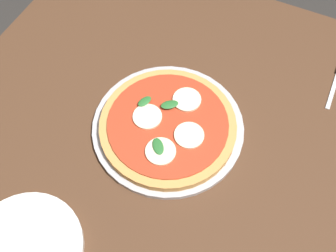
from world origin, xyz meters
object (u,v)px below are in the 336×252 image
Objects in this scene: dining_table at (168,200)px; pizza at (168,125)px; serving_tray at (168,127)px; plate_white at (24,249)px.

pizza is (0.11, 0.05, 0.12)m from dining_table.
pizza is at bearing -155.27° from serving_tray.
plate_white is at bearing 159.43° from pizza.
dining_table is 3.69× the size of serving_tray.
dining_table is at bearing -37.99° from plate_white.
serving_tray is at bearing -19.83° from plate_white.
plate_white is at bearing 142.01° from dining_table.
pizza reaches higher than dining_table.
pizza reaches higher than serving_tray.
plate_white is at bearing 160.17° from serving_tray.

